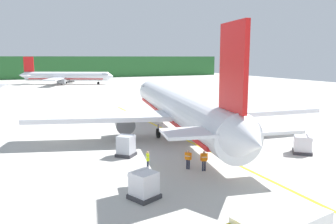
# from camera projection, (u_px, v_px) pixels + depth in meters

# --- Properties ---
(airliner_foreground) EXTENTS (34.47, 41.48, 11.90)m
(airliner_foreground) POSITION_uv_depth(u_px,v_px,m) (178.00, 107.00, 40.86)
(airliner_foreground) COLOR silver
(airliner_foreground) RESTS_ON ground
(airliner_far_taxiway) EXTENTS (31.18, 26.34, 9.57)m
(airliner_far_taxiway) POSITION_uv_depth(u_px,v_px,m) (66.00, 76.00, 118.25)
(airliner_far_taxiway) COLOR silver
(airliner_far_taxiway) RESTS_ON ground
(airliner_distant) EXTENTS (23.77, 22.14, 8.50)m
(airliner_distant) POSITION_uv_depth(u_px,v_px,m) (4.00, 72.00, 155.99)
(airliner_distant) COLOR white
(airliner_distant) RESTS_ON ground
(cargo_container_near) EXTENTS (2.27, 2.27, 2.11)m
(cargo_container_near) POSITION_uv_depth(u_px,v_px,m) (126.00, 146.00, 32.40)
(cargo_container_near) COLOR #333338
(cargo_container_near) RESTS_ON ground
(cargo_container_mid) EXTENTS (2.53, 2.53, 1.89)m
(cargo_container_mid) POSITION_uv_depth(u_px,v_px,m) (303.00, 145.00, 33.30)
(cargo_container_mid) COLOR #333338
(cargo_container_mid) RESTS_ON ground
(cargo_container_far) EXTENTS (2.24, 2.24, 1.97)m
(cargo_container_far) POSITION_uv_depth(u_px,v_px,m) (144.00, 185.00, 22.62)
(cargo_container_far) COLOR #333338
(cargo_container_far) RESTS_ON ground
(crew_marshaller) EXTENTS (0.47, 0.50, 1.66)m
(crew_marshaller) POSITION_uv_depth(u_px,v_px,m) (188.00, 158.00, 28.58)
(crew_marshaller) COLOR #191E33
(crew_marshaller) RESTS_ON ground
(crew_loader_left) EXTENTS (0.32, 0.62, 1.60)m
(crew_loader_left) POSITION_uv_depth(u_px,v_px,m) (148.00, 159.00, 28.44)
(crew_loader_left) COLOR #191E33
(crew_loader_left) RESTS_ON ground
(crew_loader_right) EXTENTS (0.60, 0.36, 1.73)m
(crew_loader_right) POSITION_uv_depth(u_px,v_px,m) (204.00, 159.00, 28.11)
(crew_loader_right) COLOR #191E33
(crew_loader_right) RESTS_ON ground
(apron_guide_line) EXTENTS (0.30, 60.00, 0.01)m
(apron_guide_line) POSITION_uv_depth(u_px,v_px,m) (193.00, 143.00, 37.30)
(apron_guide_line) COLOR yellow
(apron_guide_line) RESTS_ON ground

